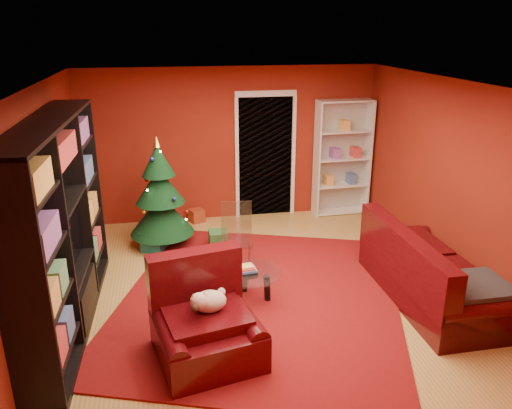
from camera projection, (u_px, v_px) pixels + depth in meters
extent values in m
cube|color=#AD853E|center=(262.00, 294.00, 6.40)|extent=(5.00, 5.50, 0.05)
cube|color=silver|center=(263.00, 82.00, 5.50)|extent=(5.00, 5.50, 0.05)
cube|color=maroon|center=(231.00, 144.00, 8.51)|extent=(5.00, 0.05, 2.60)
cube|color=maroon|center=(38.00, 209.00, 5.51)|extent=(0.05, 5.50, 2.60)
cube|color=maroon|center=(455.00, 184.00, 6.38)|extent=(0.05, 5.50, 2.60)
cube|color=maroon|center=(260.00, 298.00, 6.23)|extent=(4.45, 4.80, 0.02)
cube|color=teal|center=(154.00, 240.00, 7.54)|extent=(0.42, 0.42, 0.32)
cube|color=#245928|center=(218.00, 240.00, 7.60)|extent=(0.28, 0.28, 0.27)
cube|color=maroon|center=(197.00, 216.00, 8.64)|extent=(0.30, 0.30, 0.22)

